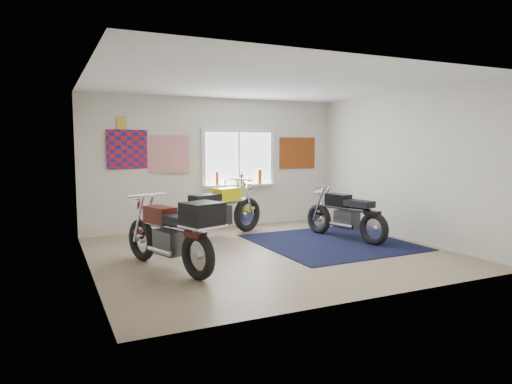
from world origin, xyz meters
name	(u,v)px	position (x,y,z in m)	size (l,w,h in m)	color
ground	(269,252)	(0.00, 0.00, 0.00)	(5.50, 5.50, 0.00)	#9E896B
room_shell	(270,151)	(0.00, 0.00, 1.64)	(5.50, 5.50, 5.50)	white
navy_rug	(331,242)	(1.32, 0.18, 0.01)	(2.50, 2.60, 0.01)	black
window_assembly	(239,162)	(0.50, 2.47, 1.37)	(1.66, 0.17, 1.26)	white
oil_bottles	(243,178)	(0.57, 2.40, 1.03)	(1.06, 0.09, 0.30)	#993F16
flag_display	(122,123)	(-1.90, 2.48, 2.15)	(1.60, 0.10, 1.17)	red
triumph_poster	(297,153)	(1.95, 2.48, 1.55)	(0.90, 0.03, 0.70)	#A54C14
yellow_triumph	(220,212)	(-0.30, 1.50, 0.48)	(2.06, 0.98, 1.09)	black
black_chrome_bike	(345,216)	(1.72, 0.32, 0.43)	(0.68, 1.88, 0.98)	black
maroon_tourer	(174,233)	(-1.70, -0.47, 0.54)	(1.01, 1.99, 1.03)	black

